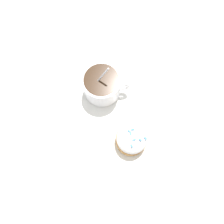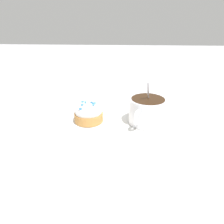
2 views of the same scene
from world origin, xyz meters
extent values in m
plane|color=#B2B2B7|center=(0.00, 0.00, 0.00)|extent=(3.00, 3.00, 0.00)
cube|color=white|center=(0.00, 0.00, 0.00)|extent=(0.27, 0.26, 0.00)
cylinder|color=white|center=(0.07, 0.00, 0.04)|extent=(0.10, 0.10, 0.07)
cylinder|color=#331E0F|center=(0.07, 0.00, 0.06)|extent=(0.09, 0.09, 0.01)
torus|color=white|center=(0.05, -0.04, 0.04)|extent=(0.03, 0.04, 0.04)
ellipsoid|color=silver|center=(0.07, -0.02, 0.01)|extent=(0.02, 0.03, 0.01)
cylinder|color=silver|center=(0.08, 0.01, 0.07)|extent=(0.02, 0.06, 0.11)
cylinder|color=#C18442|center=(-0.08, 0.00, 0.01)|extent=(0.08, 0.08, 0.02)
ellipsoid|color=white|center=(-0.08, 0.00, 0.03)|extent=(0.07, 0.07, 0.04)
cube|color=#4C99EA|center=(-0.09, 0.00, 0.06)|extent=(0.00, 0.01, 0.00)
cube|color=#4C99EA|center=(-0.09, -0.03, 0.05)|extent=(0.01, 0.00, 0.00)
cube|color=#4C99EA|center=(-0.06, 0.00, 0.05)|extent=(0.01, 0.01, 0.00)
cube|color=#4C99EA|center=(-0.06, -0.01, 0.05)|extent=(0.01, 0.01, 0.00)
cube|color=#4C99EA|center=(-0.09, -0.01, 0.05)|extent=(0.01, 0.01, 0.00)
cube|color=#4C99EA|center=(-0.07, 0.00, 0.06)|extent=(0.01, 0.01, 0.00)
cube|color=#4C99EA|center=(-0.09, 0.01, 0.05)|extent=(0.01, 0.00, 0.00)
camera|label=1|loc=(-0.13, 0.08, 0.54)|focal=35.00mm
camera|label=2|loc=(0.01, -0.52, 0.27)|focal=35.00mm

